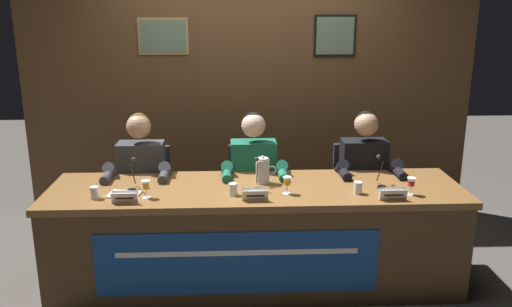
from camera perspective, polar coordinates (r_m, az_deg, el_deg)
The scene contains 23 objects.
ground_plane at distance 4.13m, azimuth 0.00°, elevation -13.48°, with size 12.00×12.00×0.00m, color #4C4742.
wall_back_panelled at distance 5.01m, azimuth -0.69°, elevation 7.51°, with size 4.17×0.14×2.60m.
conference_table at distance 3.81m, azimuth 0.02°, elevation -7.58°, with size 2.97×0.79×0.75m.
chair_left at distance 4.54m, azimuth -11.70°, elevation -5.19°, with size 0.44×0.45×0.88m.
panelist_left at distance 4.26m, azimuth -12.30°, elevation -2.67°, with size 0.51×0.48×1.21m.
nameplate_left at distance 3.61m, azimuth -13.91°, elevation -4.59°, with size 0.17×0.06×0.08m.
juice_glass_left at distance 3.66m, azimuth -11.74°, elevation -3.43°, with size 0.06×0.06×0.12m.
water_cup_left at distance 3.75m, azimuth -16.93°, elevation -4.11°, with size 0.06×0.06×0.08m.
microphone_left at distance 3.84m, azimuth -13.11°, elevation -2.78°, with size 0.06×0.17×0.22m.
chair_center at distance 4.48m, azimuth -0.33°, elevation -5.11°, with size 0.44×0.45×0.88m.
panelist_center at distance 4.20m, azimuth -0.23°, elevation -2.56°, with size 0.51×0.48×1.21m.
nameplate_center at distance 3.55m, azimuth -0.09°, elevation -4.47°, with size 0.17×0.06×0.08m.
juice_glass_center at distance 3.67m, azimuth 3.35°, elevation -3.08°, with size 0.06×0.06×0.12m.
water_cup_center at distance 3.65m, azimuth -2.49°, elevation -3.93°, with size 0.06×0.06×0.08m.
microphone_center at distance 3.75m, azimuth 0.13°, elevation -2.82°, with size 0.06×0.17×0.22m.
chair_right at distance 4.60m, azimuth 10.87°, elevation -4.85°, with size 0.44×0.45×0.88m.
panelist_right at distance 4.33m, azimuth 11.65°, elevation -2.34°, with size 0.51×0.48×1.21m.
nameplate_right at distance 3.68m, azimuth 14.48°, elevation -4.25°, with size 0.18×0.06×0.08m.
juice_glass_right at distance 3.79m, azimuth 16.33°, elevation -3.06°, with size 0.06×0.06×0.12m.
water_cup_right at distance 3.75m, azimuth 10.88°, elevation -3.71°, with size 0.06×0.06×0.08m.
microphone_right at distance 3.91m, azimuth 13.23°, elevation -2.46°, with size 0.06×0.17×0.22m.
water_pitcher_central at distance 3.88m, azimuth 0.73°, elevation -1.86°, with size 0.15×0.10×0.21m.
document_stack_left at distance 3.77m, azimuth -13.98°, elevation -4.29°, with size 0.23×0.18×0.01m.
Camera 1 is at (-0.16, -3.61, 2.01)m, focal length 37.26 mm.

